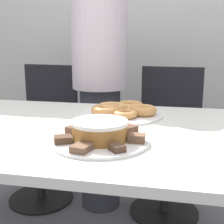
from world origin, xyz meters
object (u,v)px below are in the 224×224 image
at_px(office_chair_left, 43,136).
at_px(plate_donuts, 121,115).
at_px(plate_cake, 100,141).
at_px(person_standing, 100,78).
at_px(office_chair_right, 167,144).
at_px(frosted_cake, 100,130).

distance_m(office_chair_left, plate_donuts, 0.93).
bearing_deg(office_chair_left, plate_donuts, -35.71).
bearing_deg(office_chair_left, plate_cake, -49.94).
relative_size(person_standing, office_chair_right, 1.77).
distance_m(person_standing, plate_donuts, 0.60).
relative_size(plate_cake, frosted_cake, 1.77).
height_order(office_chair_left, frosted_cake, office_chair_left).
xyz_separation_m(plate_donuts, frosted_cake, (0.00, -0.38, 0.04)).
height_order(plate_donuts, frosted_cake, frosted_cake).
xyz_separation_m(office_chair_right, plate_donuts, (-0.20, -0.58, 0.32)).
relative_size(person_standing, frosted_cake, 8.85).
bearing_deg(office_chair_right, person_standing, -171.06).
bearing_deg(frosted_cake, office_chair_right, 78.47).
xyz_separation_m(plate_cake, plate_donuts, (-0.00, 0.38, 0.00)).
bearing_deg(person_standing, plate_cake, -75.94).
relative_size(person_standing, plate_donuts, 4.40).
bearing_deg(office_chair_left, frosted_cake, -49.94).
relative_size(office_chair_right, frosted_cake, 4.99).
relative_size(office_chair_left, office_chair_right, 1.00).
height_order(office_chair_left, office_chair_right, same).
height_order(office_chair_left, plate_donuts, office_chair_left).
xyz_separation_m(person_standing, frosted_cake, (0.23, -0.93, -0.06)).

